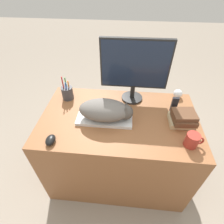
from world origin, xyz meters
TOP-DOWN VIEW (x-y plane):
  - ground_plane at (0.00, 0.00)m, footprint 12.00×12.00m
  - desk at (0.00, 0.35)m, footprint 1.18×0.69m
  - keyboard at (-0.10, 0.31)m, footprint 0.40×0.16m
  - cat at (-0.09, 0.31)m, footprint 0.38×0.19m
  - monitor at (0.09, 0.59)m, footprint 0.51×0.17m
  - computer_mouse at (-0.42, 0.07)m, footprint 0.06×0.09m
  - coffee_mug at (0.47, 0.13)m, footprint 0.12×0.08m
  - pen_cup at (-0.44, 0.54)m, footprint 0.09×0.09m
  - baseball at (0.47, 0.64)m, footprint 0.07×0.07m
  - phone at (0.41, 0.46)m, footprint 0.05×0.03m
  - book_stack at (0.45, 0.32)m, footprint 0.17×0.17m

SIDE VIEW (x-z plane):
  - ground_plane at x=0.00m, z-range 0.00..0.00m
  - desk at x=0.00m, z-range 0.00..0.76m
  - keyboard at x=-0.10m, z-range 0.76..0.78m
  - computer_mouse at x=-0.42m, z-range 0.76..0.80m
  - baseball at x=0.47m, z-range 0.76..0.83m
  - coffee_mug at x=0.47m, z-range 0.76..0.85m
  - book_stack at x=0.45m, z-range 0.75..0.86m
  - pen_cup at x=-0.44m, z-range 0.71..0.92m
  - phone at x=0.41m, z-range 0.75..0.88m
  - cat at x=-0.09m, z-range 0.78..0.93m
  - monitor at x=0.09m, z-range 0.80..1.30m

